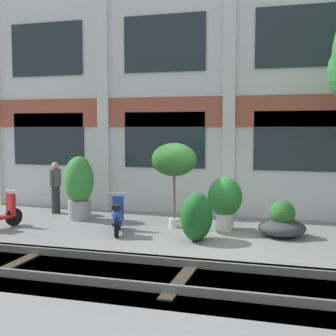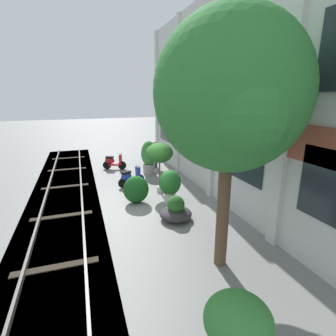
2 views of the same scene
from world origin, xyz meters
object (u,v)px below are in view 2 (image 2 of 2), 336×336
at_px(potted_plant_stone_basin, 170,184).
at_px(topiary_hedge, 136,189).
at_px(scooter_near_curb, 113,162).
at_px(scooter_second_parked, 130,177).
at_px(potted_plant_wide_bowl, 176,211).
at_px(potted_plant_terracotta_small, 159,153).
at_px(resident_by_doorway, 155,153).
at_px(broadleaf_tree, 230,97).
at_px(potted_plant_ribbed_drum, 237,326).
at_px(potted_plant_fluted_column, 149,156).

distance_m(potted_plant_stone_basin, topiary_hedge, 1.38).
bearing_deg(scooter_near_curb, scooter_second_parked, -61.12).
xyz_separation_m(potted_plant_wide_bowl, potted_plant_stone_basin, (-1.45, 0.29, 0.48)).
height_order(potted_plant_terracotta_small, resident_by_doorway, potted_plant_terracotta_small).
bearing_deg(scooter_near_curb, topiary_hedge, -65.31).
distance_m(broadleaf_tree, potted_plant_terracotta_small, 6.00).
distance_m(potted_plant_stone_basin, scooter_second_parked, 2.76).
relative_size(scooter_second_parked, topiary_hedge, 1.18).
bearing_deg(potted_plant_ribbed_drum, potted_plant_fluted_column, 172.77).
height_order(broadleaf_tree, scooter_second_parked, broadleaf_tree).
height_order(broadleaf_tree, potted_plant_fluted_column, broadleaf_tree).
relative_size(broadleaf_tree, resident_by_doorway, 3.83).
distance_m(broadleaf_tree, potted_plant_fluted_column, 8.98).
bearing_deg(potted_plant_fluted_column, resident_by_doorway, 149.44).
distance_m(potted_plant_wide_bowl, potted_plant_stone_basin, 1.55).
bearing_deg(broadleaf_tree, scooter_second_parked, -170.77).
height_order(broadleaf_tree, scooter_near_curb, broadleaf_tree).
relative_size(potted_plant_ribbed_drum, scooter_near_curb, 0.91).
relative_size(scooter_near_curb, scooter_second_parked, 0.99).
distance_m(potted_plant_wide_bowl, topiary_hedge, 2.15).
distance_m(broadleaf_tree, scooter_near_curb, 10.66).
height_order(potted_plant_terracotta_small, topiary_hedge, potted_plant_terracotta_small).
bearing_deg(broadleaf_tree, potted_plant_fluted_column, 177.88).
bearing_deg(scooter_second_parked, potted_plant_stone_basin, -84.69).
bearing_deg(potted_plant_wide_bowl, potted_plant_terracotta_small, 174.55).
bearing_deg(topiary_hedge, resident_by_doorway, 155.87).
xyz_separation_m(potted_plant_ribbed_drum, resident_by_doorway, (-11.88, 2.04, 0.16)).
xyz_separation_m(potted_plant_fluted_column, scooter_near_curb, (-1.48, -1.77, -0.57)).
bearing_deg(potted_plant_terracotta_small, potted_plant_stone_basin, 0.98).
bearing_deg(broadleaf_tree, topiary_hedge, -165.09).
bearing_deg(broadleaf_tree, potted_plant_stone_basin, 179.14).
bearing_deg(potted_plant_terracotta_small, resident_by_doorway, 166.83).
bearing_deg(broadleaf_tree, potted_plant_ribbed_drum, -24.07).
bearing_deg(potted_plant_stone_basin, potted_plant_ribbed_drum, -9.72).
xyz_separation_m(broadleaf_tree, topiary_hedge, (-4.60, -1.22, -3.63)).
relative_size(potted_plant_wide_bowl, scooter_second_parked, 0.85).
xyz_separation_m(potted_plant_ribbed_drum, potted_plant_fluted_column, (-10.74, 1.36, 0.33)).
height_order(potted_plant_fluted_column, topiary_hedge, potted_plant_fluted_column).
bearing_deg(potted_plant_stone_basin, scooter_second_parked, -155.38).
xyz_separation_m(broadleaf_tree, scooter_second_parked, (-6.64, -1.08, -3.75)).
distance_m(potted_plant_stone_basin, potted_plant_fluted_column, 4.25).
bearing_deg(potted_plant_wide_bowl, potted_plant_fluted_column, 174.60).
relative_size(potted_plant_terracotta_small, scooter_near_curb, 1.70).
bearing_deg(topiary_hedge, potted_plant_stone_basin, 70.84).
distance_m(potted_plant_fluted_column, scooter_second_parked, 2.30).
xyz_separation_m(broadleaf_tree, potted_plant_terracotta_small, (-5.49, 0.04, -2.43)).
relative_size(potted_plant_wide_bowl, potted_plant_ribbed_drum, 0.95).
bearing_deg(scooter_second_parked, potted_plant_fluted_column, 32.16).
bearing_deg(potted_plant_ribbed_drum, topiary_hedge, -178.58).
xyz_separation_m(broadleaf_tree, potted_plant_wide_bowl, (-2.71, -0.23, -3.87)).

